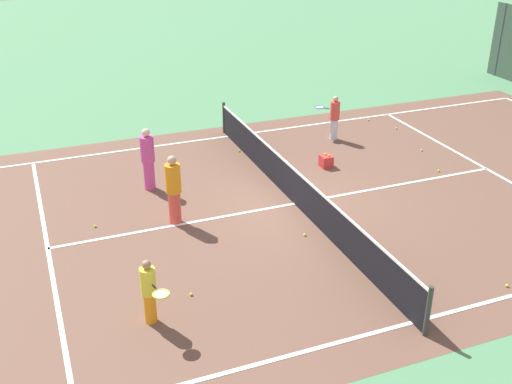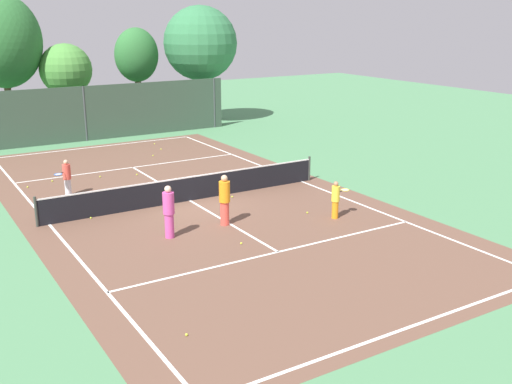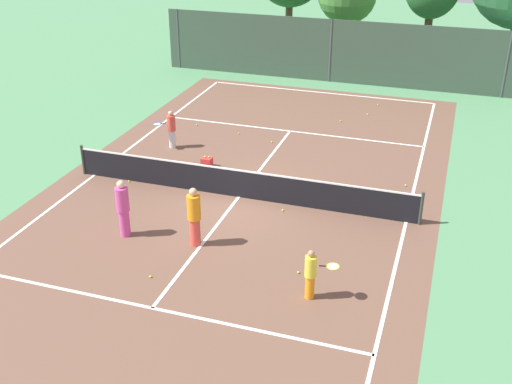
{
  "view_description": "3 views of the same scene",
  "coord_description": "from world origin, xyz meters",
  "px_view_note": "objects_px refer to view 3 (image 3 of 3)",
  "views": [
    {
      "loc": [
        13.44,
        -6.4,
        7.56
      ],
      "look_at": [
        0.47,
        -1.31,
        0.8
      ],
      "focal_mm": 43.39,
      "sensor_mm": 36.0,
      "label": 1
    },
    {
      "loc": [
        -9.83,
        -21.09,
        7.18
      ],
      "look_at": [
        1.03,
        -3.39,
        1.05
      ],
      "focal_mm": 42.46,
      "sensor_mm": 36.0,
      "label": 2
    },
    {
      "loc": [
        6.42,
        -17.64,
        9.59
      ],
      "look_at": [
        1.22,
        -1.89,
        1.28
      ],
      "focal_mm": 44.28,
      "sensor_mm": 36.0,
      "label": 3
    }
  ],
  "objects_px": {
    "tennis_ball_3": "(151,277)",
    "tennis_ball_9": "(197,125)",
    "player_3": "(311,274)",
    "ball_crate": "(207,162)",
    "player_0": "(171,129)",
    "tennis_ball_11": "(367,114)",
    "tennis_ball_0": "(129,181)",
    "tennis_ball_4": "(283,210)",
    "tennis_ball_5": "(340,121)",
    "player_1": "(194,216)",
    "tennis_ball_1": "(239,133)",
    "tennis_ball_10": "(298,272)",
    "tennis_ball_7": "(378,105)",
    "player_2": "(123,208)",
    "tennis_ball_2": "(168,125)",
    "tennis_ball_6": "(406,185)",
    "tennis_ball_12": "(272,142)"
  },
  "relations": [
    {
      "from": "player_1",
      "to": "ball_crate",
      "type": "xyz_separation_m",
      "value": [
        -1.77,
        5.19,
        -0.75
      ]
    },
    {
      "from": "player_0",
      "to": "ball_crate",
      "type": "relative_size",
      "value": 3.55
    },
    {
      "from": "player_1",
      "to": "ball_crate",
      "type": "distance_m",
      "value": 5.53
    },
    {
      "from": "tennis_ball_2",
      "to": "tennis_ball_3",
      "type": "xyz_separation_m",
      "value": [
        4.5,
        -10.55,
        0.0
      ]
    },
    {
      "from": "tennis_ball_0",
      "to": "tennis_ball_1",
      "type": "distance_m",
      "value": 5.93
    },
    {
      "from": "player_3",
      "to": "ball_crate",
      "type": "height_order",
      "value": "player_3"
    },
    {
      "from": "player_1",
      "to": "tennis_ball_0",
      "type": "bearing_deg",
      "value": 141.03
    },
    {
      "from": "player_3",
      "to": "tennis_ball_5",
      "type": "relative_size",
      "value": 21.16
    },
    {
      "from": "tennis_ball_10",
      "to": "tennis_ball_2",
      "type": "bearing_deg",
      "value": 131.94
    },
    {
      "from": "tennis_ball_0",
      "to": "tennis_ball_5",
      "type": "xyz_separation_m",
      "value": [
        5.83,
        8.32,
        0.0
      ]
    },
    {
      "from": "tennis_ball_2",
      "to": "tennis_ball_10",
      "type": "distance_m",
      "value": 12.26
    },
    {
      "from": "tennis_ball_3",
      "to": "tennis_ball_9",
      "type": "distance_m",
      "value": 11.5
    },
    {
      "from": "tennis_ball_5",
      "to": "tennis_ball_2",
      "type": "bearing_deg",
      "value": -157.59
    },
    {
      "from": "player_0",
      "to": "tennis_ball_11",
      "type": "xyz_separation_m",
      "value": [
        6.72,
        6.19,
        -0.75
      ]
    },
    {
      "from": "player_1",
      "to": "tennis_ball_1",
      "type": "xyz_separation_m",
      "value": [
        -1.76,
        8.67,
        -0.9
      ]
    },
    {
      "from": "tennis_ball_1",
      "to": "tennis_ball_2",
      "type": "relative_size",
      "value": 1.0
    },
    {
      "from": "tennis_ball_2",
      "to": "tennis_ball_12",
      "type": "height_order",
      "value": "same"
    },
    {
      "from": "tennis_ball_6",
      "to": "tennis_ball_9",
      "type": "distance_m",
      "value": 9.75
    },
    {
      "from": "player_2",
      "to": "tennis_ball_9",
      "type": "relative_size",
      "value": 27.27
    },
    {
      "from": "player_1",
      "to": "tennis_ball_1",
      "type": "distance_m",
      "value": 8.9
    },
    {
      "from": "player_2",
      "to": "tennis_ball_11",
      "type": "distance_m",
      "value": 13.87
    },
    {
      "from": "tennis_ball_6",
      "to": "tennis_ball_7",
      "type": "relative_size",
      "value": 1.0
    },
    {
      "from": "player_2",
      "to": "tennis_ball_1",
      "type": "height_order",
      "value": "player_2"
    },
    {
      "from": "tennis_ball_7",
      "to": "tennis_ball_10",
      "type": "distance_m",
      "value": 14.72
    },
    {
      "from": "player_2",
      "to": "tennis_ball_2",
      "type": "bearing_deg",
      "value": 107.58
    },
    {
      "from": "player_0",
      "to": "player_2",
      "type": "distance_m",
      "value": 6.85
    },
    {
      "from": "tennis_ball_3",
      "to": "player_3",
      "type": "bearing_deg",
      "value": 6.39
    },
    {
      "from": "player_1",
      "to": "tennis_ball_12",
      "type": "bearing_deg",
      "value": 91.27
    },
    {
      "from": "tennis_ball_5",
      "to": "tennis_ball_4",
      "type": "bearing_deg",
      "value": -90.76
    },
    {
      "from": "tennis_ball_3",
      "to": "tennis_ball_5",
      "type": "relative_size",
      "value": 1.0
    },
    {
      "from": "tennis_ball_0",
      "to": "tennis_ball_4",
      "type": "relative_size",
      "value": 1.0
    },
    {
      "from": "player_1",
      "to": "tennis_ball_9",
      "type": "distance_m",
      "value": 9.87
    },
    {
      "from": "player_0",
      "to": "tennis_ball_3",
      "type": "relative_size",
      "value": 22.94
    },
    {
      "from": "player_3",
      "to": "tennis_ball_5",
      "type": "distance_m",
      "value": 13.08
    },
    {
      "from": "player_2",
      "to": "tennis_ball_10",
      "type": "height_order",
      "value": "player_2"
    },
    {
      "from": "tennis_ball_11",
      "to": "player_2",
      "type": "bearing_deg",
      "value": -111.75
    },
    {
      "from": "player_2",
      "to": "player_1",
      "type": "bearing_deg",
      "value": 4.24
    },
    {
      "from": "tennis_ball_0",
      "to": "tennis_ball_6",
      "type": "xyz_separation_m",
      "value": [
        9.25,
        2.7,
        0.0
      ]
    },
    {
      "from": "tennis_ball_10",
      "to": "player_0",
      "type": "bearing_deg",
      "value": 134.96
    },
    {
      "from": "player_3",
      "to": "tennis_ball_10",
      "type": "relative_size",
      "value": 21.16
    },
    {
      "from": "tennis_ball_1",
      "to": "tennis_ball_5",
      "type": "bearing_deg",
      "value": 36.78
    },
    {
      "from": "tennis_ball_6",
      "to": "tennis_ball_10",
      "type": "xyz_separation_m",
      "value": [
        -2.15,
        -6.35,
        0.0
      ]
    },
    {
      "from": "tennis_ball_5",
      "to": "tennis_ball_7",
      "type": "relative_size",
      "value": 1.0
    },
    {
      "from": "player_0",
      "to": "tennis_ball_9",
      "type": "xyz_separation_m",
      "value": [
        -0.04,
        2.56,
        -0.75
      ]
    },
    {
      "from": "player_1",
      "to": "tennis_ball_7",
      "type": "distance_m",
      "value": 14.58
    },
    {
      "from": "tennis_ball_3",
      "to": "player_1",
      "type": "bearing_deg",
      "value": 76.47
    },
    {
      "from": "player_3",
      "to": "tennis_ball_7",
      "type": "distance_m",
      "value": 15.7
    },
    {
      "from": "tennis_ball_12",
      "to": "tennis_ball_10",
      "type": "bearing_deg",
      "value": -68.6
    },
    {
      "from": "tennis_ball_4",
      "to": "tennis_ball_10",
      "type": "bearing_deg",
      "value": -67.12
    },
    {
      "from": "player_3",
      "to": "tennis_ball_3",
      "type": "distance_m",
      "value": 4.34
    }
  ]
}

